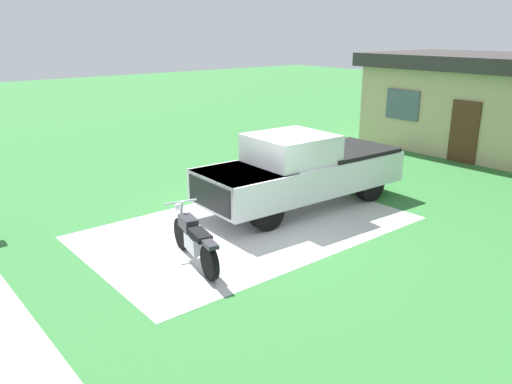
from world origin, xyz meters
name	(u,v)px	position (x,y,z in m)	size (l,w,h in m)	color
ground_plane	(250,227)	(0.00, 0.00, 0.00)	(80.00, 80.00, 0.00)	#337437
driveway_pad	(250,227)	(0.00, 0.00, 0.00)	(4.51, 7.37, 0.01)	#B5B5B5
motorcycle	(194,240)	(0.76, -1.99, 0.47)	(2.18, 0.83, 1.09)	black
pickup_truck	(304,169)	(-0.39, 2.10, 0.95)	(2.24, 5.71, 1.90)	black
neighbor_house	(503,104)	(-0.09, 11.92, 1.79)	(9.60, 5.60, 3.50)	tan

